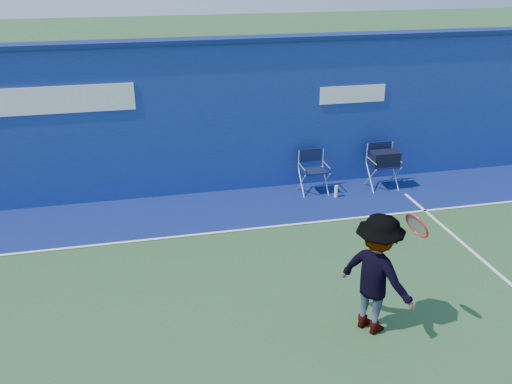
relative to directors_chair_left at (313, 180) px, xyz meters
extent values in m
plane|color=#2B4F2A|center=(-2.68, -4.55, -0.27)|extent=(80.00, 80.00, 0.00)
cube|color=navy|center=(-2.68, 0.65, 1.23)|extent=(24.00, 0.40, 3.00)
cube|color=navy|center=(-2.68, 0.65, 2.77)|extent=(24.00, 0.50, 0.08)
cube|color=white|center=(-5.68, 0.44, 1.83)|extent=(4.50, 0.02, 0.50)
cube|color=white|center=(0.92, 0.44, 1.63)|extent=(1.40, 0.02, 0.35)
cube|color=navy|center=(-2.68, -0.45, -0.27)|extent=(24.00, 1.80, 0.01)
cube|color=white|center=(-2.68, -1.35, -0.26)|extent=(24.00, 0.06, 0.01)
cube|color=#0F1538|center=(0.00, -0.01, 0.20)|extent=(0.46, 0.39, 0.03)
cube|color=silver|center=(0.00, 0.21, 0.39)|extent=(0.52, 0.02, 0.38)
cube|color=#0F1538|center=(0.00, 0.21, 0.47)|extent=(0.46, 0.02, 0.27)
cube|color=#0F1538|center=(1.49, -0.09, 0.23)|extent=(0.49, 0.42, 0.03)
cube|color=silver|center=(1.49, 0.15, 0.44)|extent=(0.56, 0.02, 0.41)
cube|color=#0F1538|center=(1.49, 0.15, 0.52)|extent=(0.49, 0.03, 0.29)
cube|color=black|center=(1.49, -0.12, 0.39)|extent=(0.56, 0.33, 0.31)
cylinder|color=white|center=(0.37, -0.36, -0.15)|extent=(0.07, 0.07, 0.25)
imported|color=#EA4738|center=(-0.63, -4.40, 0.55)|extent=(1.08, 1.23, 1.65)
torus|color=red|center=(-0.23, -4.52, 1.26)|extent=(0.28, 0.41, 0.35)
cylinder|color=gray|center=(-0.23, -4.52, 1.26)|extent=(0.22, 0.34, 0.29)
cylinder|color=black|center=(-0.53, -4.43, 1.11)|extent=(0.32, 0.12, 0.18)
camera|label=1|loc=(-3.40, -9.76, 4.27)|focal=38.00mm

